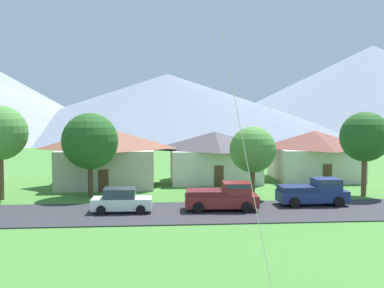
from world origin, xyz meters
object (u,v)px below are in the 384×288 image
(tree_right_of_center, at_px, (0,133))
(tree_near_right, at_px, (253,150))
(house_right_center, at_px, (107,156))
(tree_far_right, at_px, (90,141))
(pickup_truck_navy_east_side, at_px, (314,192))
(tree_near_left, at_px, (365,137))
(pickup_truck_maroon_west_side, at_px, (223,196))
(house_leftmost, at_px, (314,154))
(house_rightmost, at_px, (215,156))
(parked_car_white_west_end, at_px, (121,201))

(tree_right_of_center, xyz_separation_m, tree_near_right, (20.43, -0.97, -1.41))
(house_right_center, bearing_deg, tree_far_right, -97.92)
(house_right_center, xyz_separation_m, tree_right_of_center, (-7.86, -6.68, 2.54))
(tree_far_right, bearing_deg, tree_near_right, -7.36)
(tree_near_right, relative_size, pickup_truck_navy_east_side, 1.13)
(pickup_truck_navy_east_side, bearing_deg, tree_near_left, 33.03)
(house_right_center, xyz_separation_m, pickup_truck_maroon_west_side, (9.43, -12.42, -1.81))
(tree_right_of_center, xyz_separation_m, pickup_truck_navy_east_side, (24.45, -4.40, -4.35))
(pickup_truck_navy_east_side, bearing_deg, tree_near_right, 139.57)
(tree_near_right, bearing_deg, house_leftmost, 49.45)
(pickup_truck_navy_east_side, bearing_deg, house_rightmost, 115.01)
(parked_car_white_west_end, xyz_separation_m, pickup_truck_maroon_west_side, (7.25, 0.07, 0.19))
(tree_near_left, bearing_deg, pickup_truck_maroon_west_side, -158.69)
(tree_far_right, bearing_deg, house_right_center, 82.08)
(house_leftmost, bearing_deg, tree_near_right, -130.55)
(tree_right_of_center, xyz_separation_m, parked_car_white_west_end, (10.04, -5.80, -4.55))
(tree_far_right, height_order, pickup_truck_navy_east_side, tree_far_right)
(tree_far_right, bearing_deg, tree_near_left, -3.78)
(tree_right_of_center, bearing_deg, tree_far_right, 6.12)
(tree_near_left, bearing_deg, pickup_truck_navy_east_side, -146.97)
(tree_near_left, xyz_separation_m, tree_right_of_center, (-30.04, 0.76, 0.41))
(tree_near_left, height_order, parked_car_white_west_end, tree_near_left)
(tree_near_left, distance_m, pickup_truck_navy_east_side, 7.75)
(house_right_center, distance_m, pickup_truck_maroon_west_side, 15.70)
(house_rightmost, height_order, pickup_truck_navy_east_side, house_rightmost)
(house_leftmost, bearing_deg, tree_near_left, -85.48)
(tree_near_left, bearing_deg, parked_car_white_west_end, -165.86)
(tree_right_of_center, bearing_deg, house_leftmost, 17.69)
(tree_far_right, bearing_deg, pickup_truck_maroon_west_side, -32.32)
(tree_near_left, distance_m, tree_near_right, 9.66)
(house_rightmost, distance_m, tree_near_left, 14.88)
(house_rightmost, distance_m, tree_far_right, 13.90)
(house_right_center, xyz_separation_m, pickup_truck_navy_east_side, (16.59, -11.08, -1.81))
(pickup_truck_maroon_west_side, bearing_deg, tree_far_right, 147.68)
(house_rightmost, bearing_deg, pickup_truck_maroon_west_side, -94.92)
(house_rightmost, relative_size, tree_far_right, 1.36)
(house_leftmost, distance_m, house_right_center, 21.54)
(tree_right_of_center, bearing_deg, parked_car_white_west_end, -30.01)
(tree_near_right, relative_size, parked_car_white_west_end, 1.40)
(tree_far_right, xyz_separation_m, pickup_truck_maroon_west_side, (10.26, -6.49, -3.61))
(house_rightmost, xyz_separation_m, parked_car_white_west_end, (-8.46, -14.14, -1.77))
(house_right_center, distance_m, pickup_truck_navy_east_side, 20.03)
(tree_right_of_center, height_order, pickup_truck_navy_east_side, tree_right_of_center)
(house_rightmost, bearing_deg, tree_near_left, -38.28)
(house_right_center, relative_size, house_rightmost, 1.01)
(house_leftmost, bearing_deg, pickup_truck_maroon_west_side, -128.42)
(house_right_center, distance_m, tree_near_right, 14.76)
(house_leftmost, distance_m, tree_right_of_center, 30.81)
(tree_near_left, xyz_separation_m, pickup_truck_maroon_west_side, (-12.74, -4.97, -3.94))
(house_rightmost, distance_m, tree_near_right, 9.61)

